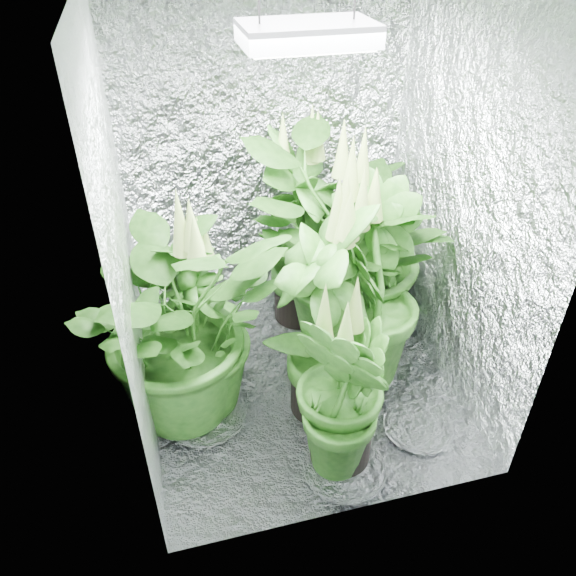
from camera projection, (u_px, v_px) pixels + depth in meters
The scene contains 12 objects.
ground at pixel (301, 385), 3.14m from camera, with size 1.60×1.60×0.00m, color silver.
walls at pixel (304, 229), 2.56m from camera, with size 1.62×1.62×2.00m.
grow_lamp at pixel (307, 34), 2.08m from camera, with size 0.50×0.30×0.22m.
plant_a at pixel (181, 322), 2.68m from camera, with size 1.21×1.21×1.22m.
plant_b at pixel (300, 234), 3.31m from camera, with size 0.89×0.89×1.30m.
plant_c at pixel (365, 292), 2.90m from camera, with size 0.75×0.75×1.22m.
plant_d at pixel (193, 311), 2.97m from camera, with size 0.64×0.64×0.98m.
plant_e at pixel (352, 251), 3.09m from camera, with size 1.42×1.42×1.34m.
plant_f at pixel (324, 318), 2.67m from camera, with size 0.79×0.79×1.29m.
plant_g at pixel (345, 394), 2.46m from camera, with size 0.54×0.54×1.01m.
circulation_fan at pixel (387, 320), 3.39m from camera, with size 0.13×0.29×0.33m.
plant_label at pixel (358, 420), 2.54m from camera, with size 0.05×0.01×0.08m, color white.
Camera 1 is at (-0.63, -2.15, 2.26)m, focal length 35.00 mm.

